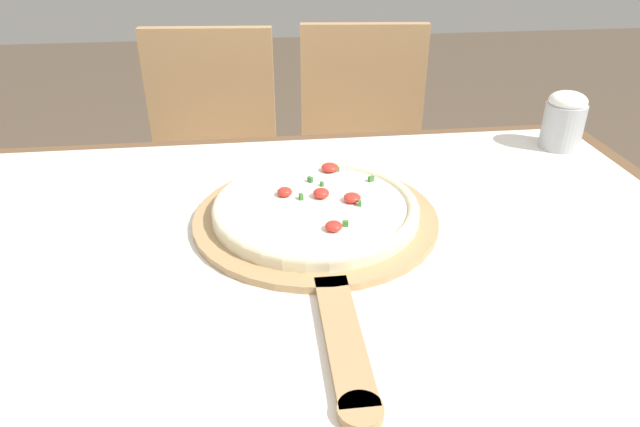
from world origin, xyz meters
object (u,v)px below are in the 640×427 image
Objects in this scene: pizza_peel at (320,224)px; chair_right at (363,154)px; chair_left at (212,162)px; flour_cup at (564,120)px; pizza at (318,207)px.

chair_right is (0.23, 0.81, -0.24)m from pizza_peel.
flour_cup is (0.78, -0.54, 0.29)m from chair_left.
pizza_peel is at bearing -90.55° from pizza.
chair_right is (0.46, -0.00, 0.00)m from chair_left.
chair_left is (-0.23, 0.81, -0.24)m from pizza_peel.
pizza is 0.60m from flour_cup.
chair_right is (0.23, 0.79, -0.26)m from pizza.
pizza_peel is 0.71× the size of chair_left.
chair_left is at bearing -174.14° from chair_right.
chair_right is 7.32× the size of flour_cup.
chair_left is (-0.23, 0.79, -0.26)m from pizza.
pizza is at bearing -68.86° from chair_left.
pizza_peel is 0.03m from pizza.
chair_left is at bearing 106.19° from pizza.
chair_right reaches higher than pizza.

